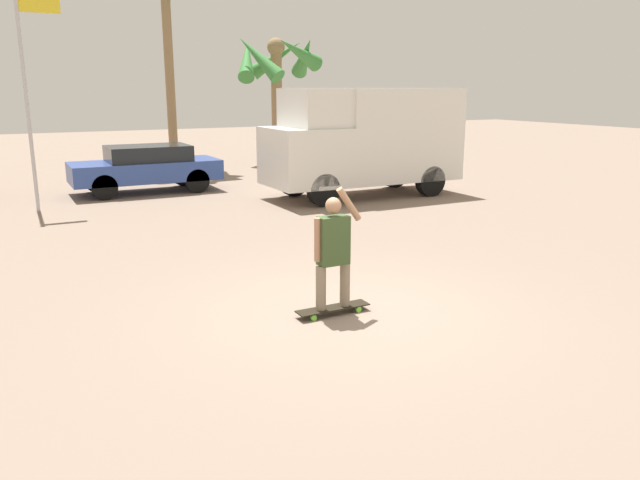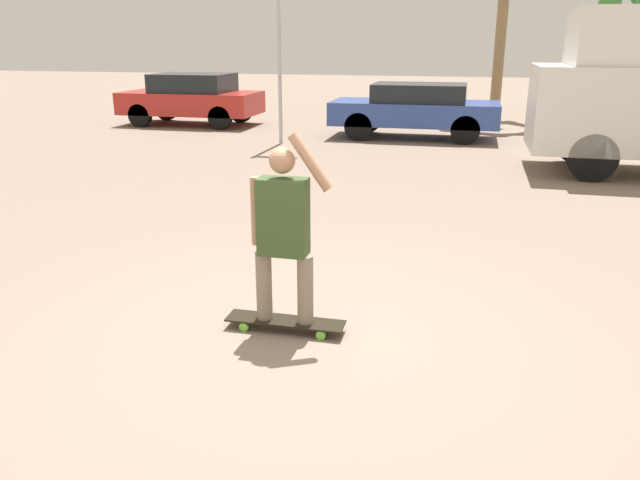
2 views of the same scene
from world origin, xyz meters
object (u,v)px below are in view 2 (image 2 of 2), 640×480
(skateboard, at_px, (285,322))
(parked_car_blue, at_px, (416,109))
(parked_car_red, at_px, (192,98))
(flagpole, at_px, (282,7))
(person_skateboarder, at_px, (283,226))

(skateboard, xyz_separation_m, parked_car_blue, (0.06, 11.60, 0.67))
(parked_car_red, height_order, flagpole, flagpole)
(person_skateboarder, bearing_deg, skateboard, 0.00)
(person_skateboarder, height_order, parked_car_blue, person_skateboarder)
(person_skateboarder, relative_size, parked_car_red, 0.41)
(person_skateboarder, distance_m, parked_car_blue, 11.61)
(parked_car_blue, bearing_deg, skateboard, -90.29)
(skateboard, distance_m, flagpole, 10.80)
(parked_car_blue, bearing_deg, flagpole, -150.85)
(skateboard, distance_m, parked_car_blue, 11.62)
(flagpole, bearing_deg, person_skateboarder, -73.27)
(skateboard, distance_m, parked_car_red, 14.37)
(person_skateboarder, xyz_separation_m, parked_car_blue, (0.06, 11.60, -0.21))
(person_skateboarder, distance_m, parked_car_red, 14.35)
(skateboard, distance_m, person_skateboarder, 0.89)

